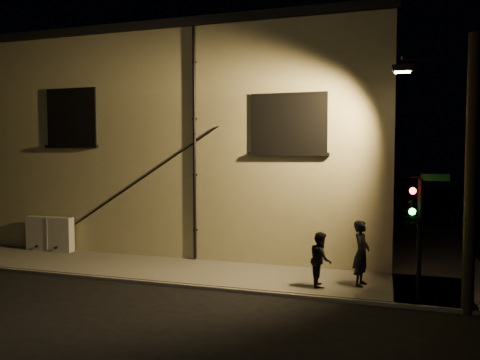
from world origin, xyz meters
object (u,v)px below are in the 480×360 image
(utility_cabinet, at_px, (50,234))
(streetlamp_pole, at_px, (466,166))
(pedestrian_a, at_px, (361,253))
(pedestrian_b, at_px, (321,259))
(traffic_signal, at_px, (412,216))

(utility_cabinet, distance_m, streetlamp_pole, 15.06)
(pedestrian_a, bearing_deg, pedestrian_b, 122.38)
(pedestrian_a, height_order, traffic_signal, traffic_signal)
(utility_cabinet, relative_size, pedestrian_a, 1.07)
(traffic_signal, distance_m, streetlamp_pole, 1.81)
(pedestrian_a, height_order, streetlamp_pole, streetlamp_pole)
(pedestrian_a, bearing_deg, utility_cabinet, 94.64)
(pedestrian_a, relative_size, traffic_signal, 0.57)
(pedestrian_b, bearing_deg, utility_cabinet, 68.43)
(streetlamp_pole, bearing_deg, traffic_signal, 170.28)
(streetlamp_pole, bearing_deg, pedestrian_a, 153.89)
(pedestrian_a, relative_size, pedestrian_b, 1.20)
(pedestrian_b, distance_m, traffic_signal, 2.88)
(traffic_signal, bearing_deg, streetlamp_pole, -9.72)
(utility_cabinet, xyz_separation_m, traffic_signal, (13.33, -2.44, 1.56))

